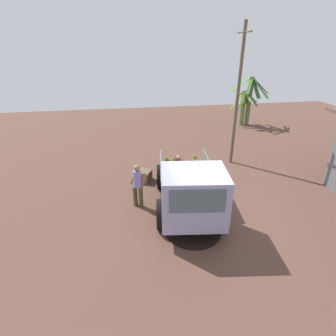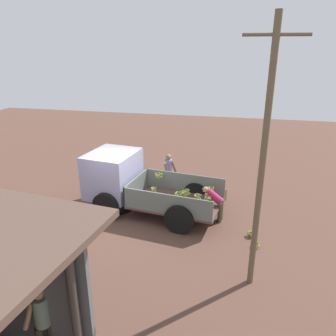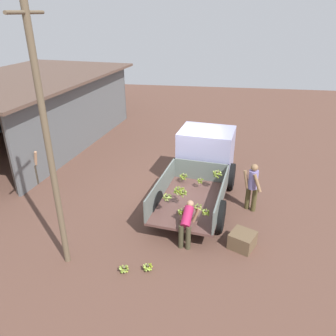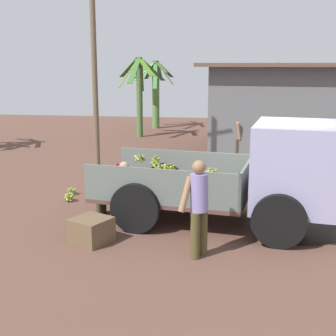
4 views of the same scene
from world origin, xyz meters
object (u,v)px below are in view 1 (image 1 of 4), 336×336
Objects in this scene: utility_pole at (238,96)px; person_foreground_visitor at (138,184)px; wooden_crate_0 at (143,176)px; banana_bunch_on_ground_0 at (200,161)px; banana_bunch_on_ground_1 at (189,162)px; person_worker_loading at (178,162)px; cargo_truck at (191,193)px.

person_foreground_visitor is at bearing -56.75° from utility_pole.
utility_pole is 6.28m from person_foreground_visitor.
person_foreground_visitor reaches higher than wooden_crate_0.
banana_bunch_on_ground_0 is 0.59m from banana_bunch_on_ground_1.
banana_bunch_on_ground_1 is at bearing -76.42° from banana_bunch_on_ground_0.
person_foreground_visitor is 2.10m from wooden_crate_0.
person_foreground_visitor reaches higher than person_worker_loading.
cargo_truck is at bearing -97.97° from person_foreground_visitor.
person_worker_loading reaches higher than banana_bunch_on_ground_1.
cargo_truck reaches higher than banana_bunch_on_ground_1.
cargo_truck is 4.75m from banana_bunch_on_ground_1.
person_worker_loading is (1.17, -2.99, -2.56)m from utility_pole.
cargo_truck is 2.07m from person_foreground_visitor.
utility_pole is at bearing 120.13° from person_worker_loading.
banana_bunch_on_ground_0 is 0.42× the size of wooden_crate_0.
cargo_truck is 5.92m from utility_pole.
person_worker_loading reaches higher than wooden_crate_0.
person_foreground_visitor is (-1.26, -1.62, -0.20)m from cargo_truck.
wooden_crate_0 is (0.06, -1.53, -0.48)m from person_worker_loading.
cargo_truck is 19.04× the size of banana_bunch_on_ground_0.
wooden_crate_0 is at bearing -74.71° from utility_pole.
person_foreground_visitor is 2.62× the size of wooden_crate_0.
utility_pole reaches higher than person_foreground_visitor.
cargo_truck is 0.79× the size of utility_pole.
utility_pole is at bearing 151.97° from cargo_truck.
person_worker_loading is 4.44× the size of banana_bunch_on_ground_1.
utility_pole is at bearing 105.29° from wooden_crate_0.
person_foreground_visitor is 2.77m from person_worker_loading.
person_foreground_visitor is at bearing -119.88° from cargo_truck.
person_foreground_visitor is at bearing -40.06° from banana_bunch_on_ground_1.
person_worker_loading reaches higher than banana_bunch_on_ground_0.
utility_pole is 23.56× the size of banana_bunch_on_ground_1.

